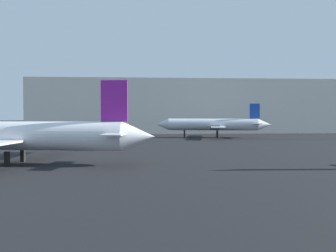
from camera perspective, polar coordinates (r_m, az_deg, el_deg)
airplane_distant at (r=47.04m, az=-22.35°, el=-1.32°), size 33.72×26.41×9.10m
airplane_far_right at (r=90.30m, az=6.59°, el=0.21°), size 26.02×18.96×7.73m
terminal_building at (r=120.01m, az=2.43°, el=2.79°), size 87.77×27.87×15.00m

